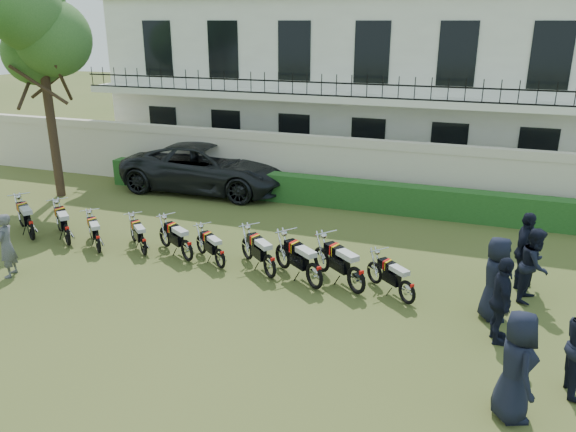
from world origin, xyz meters
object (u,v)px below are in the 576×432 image
object	(u,v)px
inspector	(6,246)
officer_3	(496,278)
motorcycle_3	(143,241)
suv	(208,167)
officer_0	(516,366)
officer_4	(534,265)
motorcycle_1	(67,230)
motorcycle_8	(356,274)
motorcycle_6	(270,261)
motorcycle_0	(30,224)
motorcycle_9	(407,287)
tree_west_near	(39,30)
motorcycle_7	(314,270)
motorcycle_2	(97,239)
officer_2	(501,301)
motorcycle_4	(187,245)
officer_5	(524,251)
motorcycle_5	(220,254)

from	to	relation	value
inspector	officer_3	world-z (taller)	officer_3
motorcycle_3	suv	size ratio (longest dim) A/B	0.20
officer_0	officer_4	distance (m)	4.57
motorcycle_1	motorcycle_8	xyz separation A→B (m)	(8.57, -0.18, 0.03)
motorcycle_6	motorcycle_0	bearing A→B (deg)	131.40
motorcycle_0	motorcycle_9	bearing A→B (deg)	-55.80
motorcycle_0	motorcycle_6	size ratio (longest dim) A/B	1.14
motorcycle_9	inspector	bearing A→B (deg)	141.99
motorcycle_9	officer_4	world-z (taller)	officer_4
tree_west_near	suv	bearing A→B (deg)	27.46
motorcycle_1	motorcycle_6	bearing A→B (deg)	-50.42
motorcycle_3	motorcycle_6	bearing A→B (deg)	-50.01
motorcycle_3	motorcycle_8	bearing A→B (deg)	-50.07
motorcycle_3	inspector	xyz separation A→B (m)	(-2.50, -2.25, 0.40)
motorcycle_7	motorcycle_6	bearing A→B (deg)	118.07
tree_west_near	officer_3	distance (m)	16.58
motorcycle_8	officer_3	distance (m)	3.10
motorcycle_1	motorcycle_8	world-z (taller)	motorcycle_8
motorcycle_2	officer_2	world-z (taller)	officer_2
tree_west_near	motorcycle_9	distance (m)	15.08
motorcycle_7	motorcycle_2	bearing A→B (deg)	126.44
motorcycle_0	officer_2	xyz separation A→B (m)	(13.03, -1.22, 0.41)
inspector	motorcycle_7	bearing A→B (deg)	84.22
motorcycle_4	motorcycle_8	bearing A→B (deg)	-62.29
motorcycle_9	officer_4	size ratio (longest dim) A/B	0.79
inspector	motorcycle_6	bearing A→B (deg)	88.49
officer_0	officer_5	bearing A→B (deg)	-22.43
tree_west_near	officer_3	bearing A→B (deg)	-15.49
officer_5	officer_4	bearing A→B (deg)	-146.92
motorcycle_1	motorcycle_5	bearing A→B (deg)	-49.32
motorcycle_1	officer_2	xyz separation A→B (m)	(11.75, -1.26, 0.42)
motorcycle_0	motorcycle_2	distance (m)	2.47
tree_west_near	inspector	xyz separation A→B (m)	(3.61, -6.11, -5.06)
motorcycle_7	officer_0	distance (m)	5.55
officer_3	officer_0	bearing A→B (deg)	174.42
inspector	officer_5	bearing A→B (deg)	87.07
motorcycle_0	motorcycle_9	xyz separation A→B (m)	(11.06, -0.25, -0.07)
motorcycle_8	motorcycle_5	bearing A→B (deg)	125.50
motorcycle_7	motorcycle_9	bearing A→B (deg)	-52.95
tree_west_near	motorcycle_1	size ratio (longest dim) A/B	4.99
motorcycle_0	motorcycle_7	size ratio (longest dim) A/B	1.01
suv	officer_2	world-z (taller)	officer_2
motorcycle_6	officer_4	world-z (taller)	officer_4
officer_4	inspector	bearing A→B (deg)	120.62
tree_west_near	motorcycle_6	world-z (taller)	tree_west_near
motorcycle_9	motorcycle_2	bearing A→B (deg)	130.46
tree_west_near	motorcycle_8	world-z (taller)	tree_west_near
motorcycle_9	officer_2	distance (m)	2.25
motorcycle_3	officer_4	size ratio (longest dim) A/B	0.74
motorcycle_8	officer_2	bearing A→B (deg)	-69.90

